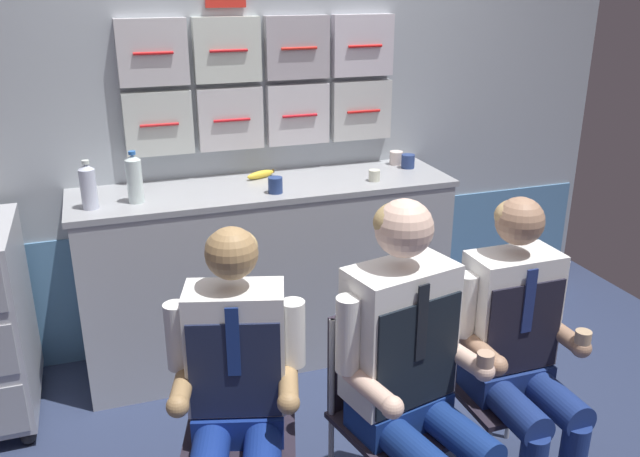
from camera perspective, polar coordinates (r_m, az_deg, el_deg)
galley_bulkhead at (r=3.67m, az=-5.05°, el=6.34°), size 4.20×0.14×2.15m
galley_counter at (r=3.59m, az=-4.47°, el=-3.75°), size 1.95×0.53×0.98m
folding_chair_left at (r=2.58m, az=-6.78°, el=-14.26°), size 0.50×0.50×0.82m
crew_member_left at (r=2.36m, az=-7.19°, el=-13.38°), size 0.50×0.65×1.21m
folding_chair_center at (r=2.61m, az=5.44°, el=-13.74°), size 0.48×0.48×0.82m
crew_member_center at (r=2.40m, az=7.89°, el=-11.32°), size 0.54×0.69×1.29m
folding_chair_right at (r=2.88m, az=14.53°, el=-10.75°), size 0.40×0.41×0.82m
crew_member_right at (r=2.69m, az=16.73°, el=-9.35°), size 0.49×0.59×1.22m
water_bottle_short at (r=3.20m, az=-19.19°, el=3.44°), size 0.07×0.07×0.23m
water_bottle_clear at (r=3.22m, az=-15.58°, el=4.14°), size 0.07×0.07×0.25m
coffee_cup_spare at (r=3.27m, az=-3.84°, el=3.76°), size 0.07×0.07×0.08m
paper_cup_blue at (r=3.48m, az=4.67°, el=4.58°), size 0.06×0.06×0.06m
coffee_cup_white at (r=3.74m, az=7.53°, el=5.75°), size 0.07×0.07×0.08m
espresso_cup_small at (r=3.81m, az=6.53°, el=6.05°), size 0.07×0.07×0.07m
snack_banana at (r=3.53m, az=-5.10°, el=4.62°), size 0.17×0.10×0.04m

